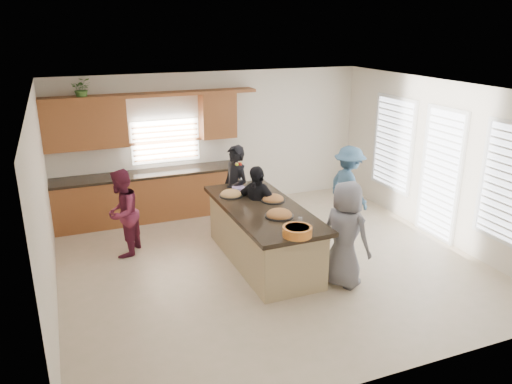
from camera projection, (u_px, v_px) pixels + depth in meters
name	position (u px, v px, depth m)	size (l,w,h in m)	color
floor	(270.00, 263.00, 8.13)	(6.50, 6.50, 0.00)	beige
room_shell	(271.00, 150.00, 7.52)	(6.52, 6.02, 2.81)	silver
back_cabinetry	(146.00, 174.00, 9.72)	(4.08, 0.66, 2.46)	#97532B
right_wall_glazing	(443.00, 166.00, 8.71)	(0.06, 4.00, 2.25)	white
island	(263.00, 236.00, 8.06)	(1.17, 2.71, 0.95)	tan
platter_front	(279.00, 215.00, 7.49)	(0.44, 0.44, 0.18)	black
platter_mid	(273.00, 199.00, 8.15)	(0.40, 0.40, 0.16)	black
platter_back	(231.00, 195.00, 8.38)	(0.40, 0.40, 0.16)	black
salad_bowl	(297.00, 231.00, 6.81)	(0.41, 0.41, 0.13)	orange
clear_cup	(300.00, 220.00, 7.25)	(0.07, 0.07, 0.09)	white
plate_stack	(238.00, 188.00, 8.69)	(0.22, 0.22, 0.05)	#A487C5
flower_vase	(239.00, 174.00, 8.85)	(0.14, 0.14, 0.43)	silver
potted_plant	(82.00, 89.00, 8.90)	(0.35, 0.30, 0.39)	#487A31
woman_left_back	(235.00, 191.00, 8.98)	(0.61, 0.40, 1.68)	black
woman_left_mid	(122.00, 213.00, 8.22)	(0.72, 0.56, 1.48)	maroon
woman_left_front	(256.00, 209.00, 8.34)	(0.88, 0.37, 1.51)	black
woman_right_back	(349.00, 187.00, 9.35)	(1.02, 0.59, 1.58)	#395C7C
woman_right_front	(345.00, 234.00, 7.23)	(0.79, 0.51, 1.61)	slate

